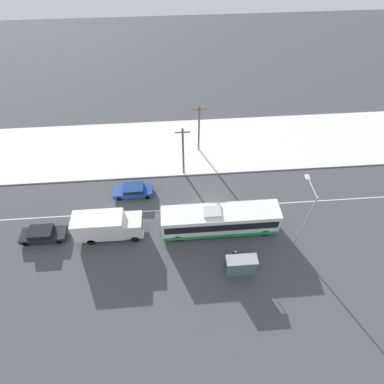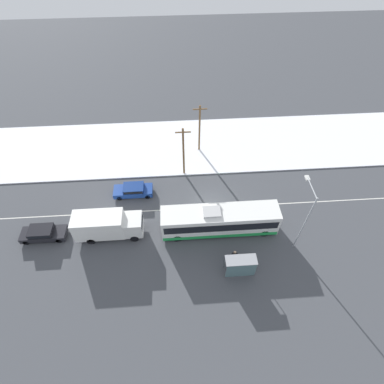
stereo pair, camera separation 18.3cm
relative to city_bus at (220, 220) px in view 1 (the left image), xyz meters
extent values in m
plane|color=#424449|center=(-0.62, 3.06, -1.67)|extent=(120.00, 120.00, 0.00)
cube|color=white|center=(-0.62, 14.21, -1.61)|extent=(80.00, 11.49, 0.12)
cube|color=silver|center=(-0.62, 3.06, -1.67)|extent=(60.00, 0.12, 0.00)
cube|color=white|center=(0.00, 0.00, 0.06)|extent=(12.41, 2.55, 2.91)
cube|color=black|center=(0.00, 0.00, 0.41)|extent=(11.91, 2.57, 1.10)
cube|color=green|center=(0.00, 0.00, -1.13)|extent=(12.28, 2.57, 0.52)
cube|color=#B2B2B2|center=(-0.93, 0.00, 1.63)|extent=(1.80, 1.40, 0.24)
cylinder|color=black|center=(4.81, -1.14, -1.17)|extent=(1.00, 0.28, 1.00)
cylinder|color=black|center=(4.81, 1.13, -1.17)|extent=(1.00, 0.28, 1.00)
cylinder|color=black|center=(-4.60, -1.14, -1.17)|extent=(1.00, 0.28, 1.00)
cylinder|color=black|center=(-4.60, 1.13, -1.17)|extent=(1.00, 0.28, 1.00)
cube|color=silver|center=(-12.71, 0.17, 0.19)|extent=(5.18, 2.30, 2.72)
cube|color=silver|center=(-9.16, 0.17, -0.11)|extent=(1.90, 2.18, 2.12)
cube|color=black|center=(-8.23, 0.17, 0.31)|extent=(0.06, 1.96, 0.93)
cylinder|color=black|center=(-9.16, -0.85, -1.22)|extent=(0.90, 0.26, 0.90)
cylinder|color=black|center=(-9.16, 1.19, -1.22)|extent=(0.90, 0.26, 0.90)
cylinder|color=black|center=(-13.74, -0.85, -1.22)|extent=(0.90, 0.26, 0.90)
cylinder|color=black|center=(-13.74, 1.19, -1.22)|extent=(0.90, 0.26, 0.90)
cube|color=navy|center=(-9.68, 5.77, -1.11)|extent=(4.64, 1.80, 0.67)
cube|color=navy|center=(-9.56, 5.77, -0.53)|extent=(2.41, 1.66, 0.49)
cube|color=black|center=(-9.56, 5.77, -0.52)|extent=(2.22, 1.69, 0.39)
cylinder|color=black|center=(-11.30, 4.98, -1.35)|extent=(0.64, 0.22, 0.64)
cylinder|color=black|center=(-11.30, 6.56, -1.35)|extent=(0.64, 0.22, 0.64)
cylinder|color=black|center=(-7.96, 4.98, -1.35)|extent=(0.64, 0.22, 0.64)
cylinder|color=black|center=(-7.96, 6.56, -1.35)|extent=(0.64, 0.22, 0.64)
cube|color=black|center=(-18.89, 0.29, -1.11)|extent=(4.74, 1.80, 0.67)
cube|color=black|center=(-19.01, 0.29, -0.48)|extent=(2.47, 1.66, 0.57)
cube|color=black|center=(-19.01, 0.29, -0.47)|extent=(2.27, 1.69, 0.46)
cylinder|color=black|center=(-17.22, -0.50, -1.35)|extent=(0.64, 0.22, 0.64)
cylinder|color=black|center=(-17.22, 1.08, -1.35)|extent=(0.64, 0.22, 0.64)
cylinder|color=black|center=(-20.66, -0.50, -1.35)|extent=(0.64, 0.22, 0.64)
cylinder|color=black|center=(-20.66, 1.08, -1.35)|extent=(0.64, 0.22, 0.64)
cylinder|color=#23232D|center=(0.91, -3.85, -1.26)|extent=(0.12, 0.12, 0.81)
cylinder|color=#23232D|center=(1.16, -3.85, -1.26)|extent=(0.12, 0.12, 0.81)
cube|color=black|center=(1.04, -3.85, -0.53)|extent=(0.42, 0.23, 0.67)
sphere|color=tan|center=(1.04, -3.85, -0.05)|extent=(0.28, 0.28, 0.28)
cylinder|color=black|center=(0.77, -3.85, -0.56)|extent=(0.11, 0.11, 0.64)
cylinder|color=black|center=(1.30, -3.85, -0.56)|extent=(0.11, 0.11, 0.64)
cube|color=gray|center=(1.35, -5.10, 0.70)|extent=(3.00, 1.20, 0.06)
cube|color=slate|center=(1.35, -5.68, -0.47)|extent=(2.88, 0.04, 2.16)
cylinder|color=#474C51|center=(-0.11, -4.54, -0.50)|extent=(0.08, 0.08, 2.34)
cylinder|color=#474C51|center=(2.81, -4.54, -0.50)|extent=(0.08, 0.08, 2.34)
cylinder|color=#474C51|center=(-0.11, -5.66, -0.50)|extent=(0.08, 0.08, 2.34)
cylinder|color=#474C51|center=(2.81, -5.66, -0.50)|extent=(0.08, 0.08, 2.34)
cylinder|color=#9EA3A8|center=(7.69, -2.64, 2.36)|extent=(0.14, 0.14, 8.06)
cylinder|color=#9EA3A8|center=(7.69, -1.35, 6.24)|extent=(0.10, 2.58, 0.10)
cube|color=silver|center=(7.69, -0.06, 6.17)|extent=(0.36, 0.60, 0.16)
cylinder|color=brown|center=(-3.39, 8.87, 1.91)|extent=(0.24, 0.24, 7.15)
cube|color=brown|center=(-3.39, 8.87, 4.98)|extent=(1.80, 0.12, 0.12)
cylinder|color=brown|center=(-1.08, 13.27, 1.88)|extent=(0.24, 0.24, 7.10)
cube|color=brown|center=(-1.08, 13.27, 4.93)|extent=(1.80, 0.12, 0.12)
camera|label=1|loc=(-4.37, -18.10, 26.29)|focal=28.00mm
camera|label=2|loc=(-4.19, -18.11, 26.29)|focal=28.00mm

